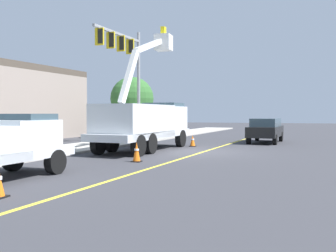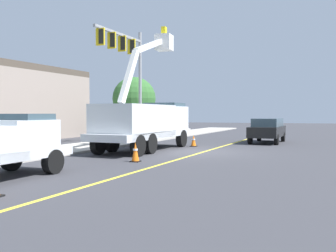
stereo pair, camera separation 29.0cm
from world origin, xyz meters
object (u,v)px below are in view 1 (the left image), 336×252
object	(u,v)px
utility_bucket_truck	(145,121)
traffic_cone_mid_front	(137,152)
traffic_cone_mid_rear	(193,141)
traffic_signal_mast	(126,59)
passing_minivan	(266,129)

from	to	relation	value
utility_bucket_truck	traffic_cone_mid_front	distance (m)	5.37
traffic_cone_mid_front	traffic_cone_mid_rear	world-z (taller)	traffic_cone_mid_front
traffic_cone_mid_front	traffic_cone_mid_rear	distance (m)	8.06
traffic_cone_mid_rear	traffic_signal_mast	xyz separation A→B (m)	(0.40, 4.61, 5.27)
traffic_cone_mid_front	traffic_signal_mast	xyz separation A→B (m)	(8.43, 4.01, 5.20)
traffic_cone_mid_rear	traffic_signal_mast	distance (m)	7.01
utility_bucket_truck	traffic_cone_mid_rear	size ratio (longest dim) A/B	11.89
passing_minivan	traffic_cone_mid_rear	size ratio (longest dim) A/B	7.03
traffic_cone_mid_front	passing_minivan	bearing A→B (deg)	-20.98
traffic_cone_mid_rear	passing_minivan	bearing A→B (deg)	-43.16
utility_bucket_truck	traffic_cone_mid_front	xyz separation A→B (m)	(-5.04, -1.43, -1.20)
traffic_cone_mid_front	traffic_cone_mid_rear	bearing A→B (deg)	-4.31
utility_bucket_truck	passing_minivan	distance (m)	9.75
passing_minivan	traffic_signal_mast	world-z (taller)	traffic_signal_mast
traffic_signal_mast	utility_bucket_truck	bearing A→B (deg)	-142.86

